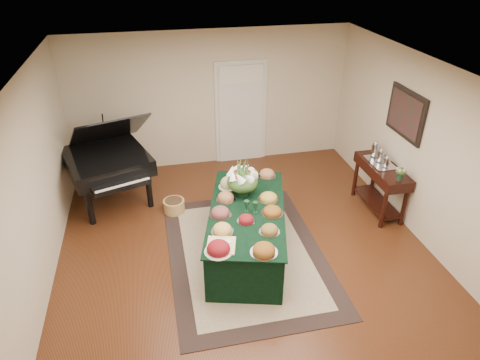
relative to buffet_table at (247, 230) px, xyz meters
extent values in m
plane|color=black|center=(-0.03, 0.05, -0.38)|extent=(6.00, 6.00, 0.00)
cube|color=black|center=(-0.03, -0.06, -0.38)|extent=(2.27, 3.18, 0.01)
cube|color=#C6B594|center=(-0.03, -0.06, -0.37)|extent=(1.82, 2.72, 0.01)
cube|color=silver|center=(0.57, 3.03, 0.67)|extent=(1.05, 0.04, 2.10)
cube|color=silver|center=(0.57, 3.01, 0.62)|extent=(0.90, 0.06, 2.00)
cube|color=black|center=(0.00, 0.00, -0.01)|extent=(1.54, 2.38, 0.74)
cube|color=black|center=(0.00, 0.00, 0.37)|extent=(1.61, 2.45, 0.02)
cylinder|color=silver|center=(-0.01, -0.98, 0.38)|extent=(0.35, 0.35, 0.01)
ellipsoid|color=brown|center=(-0.01, -0.98, 0.43)|extent=(0.28, 0.28, 0.09)
cylinder|color=silver|center=(-0.40, -0.05, 0.38)|extent=(0.32, 0.32, 0.01)
ellipsoid|color=brown|center=(-0.40, -0.05, 0.43)|extent=(0.26, 0.26, 0.08)
cylinder|color=silver|center=(-0.08, -0.29, 0.38)|extent=(0.26, 0.26, 0.01)
ellipsoid|color=maroon|center=(-0.08, -0.29, 0.42)|extent=(0.21, 0.21, 0.07)
cylinder|color=silver|center=(0.33, -0.17, 0.38)|extent=(0.32, 0.32, 0.01)
ellipsoid|color=brown|center=(0.33, -0.17, 0.42)|extent=(0.26, 0.26, 0.07)
cylinder|color=silver|center=(0.17, -0.59, 0.38)|extent=(0.28, 0.28, 0.01)
ellipsoid|color=olive|center=(0.17, -0.59, 0.43)|extent=(0.23, 0.23, 0.08)
cylinder|color=silver|center=(-0.44, -0.45, 0.38)|extent=(0.31, 0.31, 0.01)
ellipsoid|color=gold|center=(-0.44, -0.45, 0.43)|extent=(0.25, 0.25, 0.08)
cylinder|color=silver|center=(0.37, 0.19, 0.38)|extent=(0.32, 0.32, 0.01)
ellipsoid|color=gold|center=(0.37, 0.19, 0.42)|extent=(0.26, 0.26, 0.07)
cylinder|color=silver|center=(-0.56, -0.84, 0.38)|extent=(0.36, 0.36, 0.01)
ellipsoid|color=maroon|center=(-0.56, -0.84, 0.44)|extent=(0.29, 0.29, 0.10)
cylinder|color=silver|center=(0.28, 0.92, 0.38)|extent=(0.28, 0.28, 0.01)
ellipsoid|color=gold|center=(0.28, 0.92, 0.43)|extent=(0.23, 0.23, 0.09)
cylinder|color=silver|center=(-0.25, 0.31, 0.38)|extent=(0.29, 0.29, 0.01)
ellipsoid|color=#A96E43|center=(-0.25, 0.31, 0.43)|extent=(0.24, 0.24, 0.09)
cylinder|color=silver|center=(-0.15, 0.67, 0.38)|extent=(0.29, 0.29, 0.01)
ellipsoid|color=#D6D786|center=(-0.15, 0.67, 0.45)|extent=(0.24, 0.24, 0.13)
cylinder|color=silver|center=(0.54, 0.88, 0.38)|extent=(0.30, 0.30, 0.01)
ellipsoid|color=#A96E43|center=(0.54, 0.88, 0.43)|extent=(0.24, 0.24, 0.08)
cube|color=tan|center=(-0.51, -0.74, 0.39)|extent=(0.44, 0.44, 0.02)
ellipsoid|color=#F3EACC|center=(-0.56, -0.68, 0.43)|extent=(0.14, 0.14, 0.08)
ellipsoid|color=#F3EACC|center=(-0.42, -0.70, 0.43)|extent=(0.12, 0.12, 0.07)
cube|color=#FFAE28|center=(-0.48, -0.83, 0.42)|extent=(0.10, 0.08, 0.05)
cylinder|color=#13311B|center=(0.02, 0.41, 0.47)|extent=(0.18, 0.18, 0.18)
ellipsoid|color=#305522|center=(0.02, 0.41, 0.60)|extent=(0.46, 0.46, 0.30)
cylinder|color=black|center=(-2.34, 1.24, -0.06)|extent=(0.10, 0.10, 0.65)
cylinder|color=black|center=(-1.38, 1.57, -0.06)|extent=(0.10, 0.10, 0.65)
cylinder|color=black|center=(-2.23, 2.50, -0.06)|extent=(0.10, 0.10, 0.65)
cube|color=black|center=(-2.04, 1.93, 0.40)|extent=(1.67, 1.73, 0.28)
cube|color=black|center=(-1.79, 1.18, 0.31)|extent=(0.95, 0.50, 0.10)
cube|color=black|center=(-1.94, 2.12, 0.89)|extent=(1.50, 1.35, 0.72)
cylinder|color=#A67B43|center=(-0.99, 1.30, -0.27)|extent=(0.36, 0.36, 0.23)
cylinder|color=black|center=(2.29, 0.12, -0.05)|extent=(0.07, 0.07, 0.67)
cylinder|color=black|center=(2.65, 0.12, -0.05)|extent=(0.07, 0.07, 0.67)
cylinder|color=black|center=(2.29, 1.15, -0.05)|extent=(0.07, 0.07, 0.67)
cylinder|color=black|center=(2.65, 1.15, -0.05)|extent=(0.07, 0.07, 0.67)
cube|color=black|center=(2.47, 0.64, 0.38)|extent=(0.45, 1.21, 0.18)
cube|color=black|center=(2.47, 0.64, -0.23)|extent=(0.38, 1.07, 0.03)
cube|color=silver|center=(2.47, 0.75, 0.48)|extent=(0.34, 0.58, 0.02)
cylinder|color=#13311B|center=(2.47, 0.14, 0.53)|extent=(0.08, 0.08, 0.12)
ellipsoid|color=pink|center=(2.47, 0.14, 0.65)|extent=(0.18, 0.18, 0.12)
cube|color=black|center=(2.69, 0.64, 1.37)|extent=(0.04, 0.95, 0.75)
cube|color=#4F1524|center=(2.67, 0.64, 1.37)|extent=(0.01, 0.82, 0.62)
camera|label=1|loc=(-1.19, -4.96, 3.81)|focal=32.00mm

